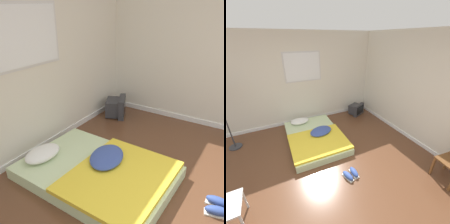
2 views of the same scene
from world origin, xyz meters
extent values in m
plane|color=brown|center=(0.00, 0.00, 0.00)|extent=(20.00, 20.00, 0.00)
cube|color=silver|center=(0.00, 2.65, 1.30)|extent=(7.46, 0.06, 2.60)
cube|color=white|center=(0.00, 2.61, 0.04)|extent=(7.46, 0.02, 0.09)
cube|color=silver|center=(0.38, 2.62, 1.68)|extent=(1.04, 0.01, 0.82)
cube|color=white|center=(0.38, 2.61, 1.68)|extent=(0.97, 0.01, 0.75)
cube|color=silver|center=(2.56, 0.00, 1.30)|extent=(0.06, 7.65, 2.60)
cube|color=white|center=(2.52, 0.00, 0.04)|extent=(0.02, 7.65, 0.09)
cube|color=beige|center=(0.25, 1.50, 0.08)|extent=(1.35, 1.92, 0.16)
ellipsoid|color=white|center=(0.04, 2.23, 0.23)|extent=(0.53, 0.35, 0.14)
cube|color=yellow|center=(0.24, 1.14, 0.18)|extent=(1.36, 1.13, 0.05)
ellipsoid|color=#384C93|center=(0.41, 1.44, 0.25)|extent=(0.68, 0.56, 0.11)
cube|color=#333338|center=(1.98, 2.34, 0.18)|extent=(0.47, 0.40, 0.30)
cube|color=#333338|center=(2.06, 2.18, 0.19)|extent=(0.49, 0.31, 0.38)
cube|color=black|center=(2.08, 2.13, 0.20)|extent=(0.37, 0.18, 0.27)
cube|color=brown|center=(1.95, -0.57, 0.21)|extent=(0.04, 0.04, 0.42)
cube|color=brown|center=(2.33, -0.62, 0.21)|extent=(0.04, 0.04, 0.42)
cylinder|color=silver|center=(-1.26, -0.12, 0.20)|extent=(0.03, 0.03, 0.40)
cylinder|color=silver|center=(-1.26, 0.26, 0.20)|extent=(0.03, 0.03, 0.40)
cube|color=silver|center=(0.44, 0.06, 0.01)|extent=(0.16, 0.28, 0.02)
ellipsoid|color=#334C99|center=(0.44, 0.06, 0.06)|extent=(0.17, 0.28, 0.09)
cube|color=silver|center=(0.59, 0.08, 0.01)|extent=(0.10, 0.26, 0.02)
ellipsoid|color=#334C99|center=(0.59, 0.08, 0.06)|extent=(0.11, 0.26, 0.09)
cylinder|color=#333338|center=(-1.60, 2.05, 0.01)|extent=(0.29, 0.29, 0.02)
cylinder|color=#333338|center=(-1.60, 2.05, 0.62)|extent=(0.03, 0.03, 1.19)
camera|label=1|loc=(-1.83, -0.06, 2.09)|focal=40.00mm
camera|label=2|loc=(-0.61, -1.66, 2.43)|focal=24.00mm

